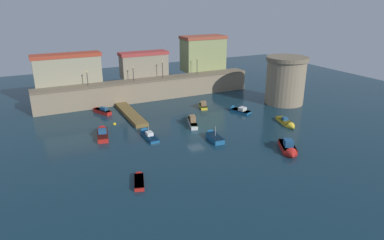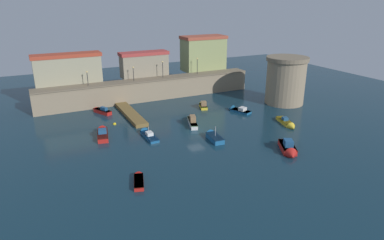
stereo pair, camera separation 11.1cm
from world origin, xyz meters
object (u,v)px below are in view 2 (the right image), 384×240
Objects in this scene: quay_lamp_1 at (133,71)px; moored_boat_2 at (101,111)px; moored_boat_7 at (147,134)px; moored_boat_9 at (103,133)px; moored_boat_1 at (213,136)px; quay_lamp_2 at (163,67)px; moored_boat_5 at (288,123)px; moored_boat_0 at (289,149)px; quay_lamp_3 at (197,63)px; moored_boat_6 at (203,105)px; quay_lamp_0 at (87,76)px; moored_boat_3 at (139,179)px; moored_boat_8 at (237,110)px; fortress_tower at (286,80)px; moored_boat_4 at (192,121)px; mooring_buoy_0 at (115,124)px.

quay_lamp_1 is 11.51m from moored_boat_2.
moored_boat_9 is at bearing 62.94° from moored_boat_7.
quay_lamp_2 is at bearing 2.19° from moored_boat_1.
moored_boat_5 is (13.15, -26.28, -6.68)m from quay_lamp_2.
quay_lamp_2 is 0.55× the size of moored_boat_9.
moored_boat_2 is at bearing -117.47° from moored_boat_0.
quay_lamp_3 is 12.98m from moored_boat_6.
quay_lamp_0 is 16.20m from quay_lamp_2.
moored_boat_3 is (-14.80, -7.67, -0.14)m from moored_boat_1.
moored_boat_7 is 1.20× the size of moored_boat_8.
moored_boat_9 is at bearing 70.17° from moored_boat_8.
fortress_tower reaches higher than moored_boat_3.
quay_lamp_0 is 0.50× the size of moored_boat_0.
moored_boat_7 is at bearing 140.96° from moored_boat_6.
moored_boat_4 is 1.02× the size of moored_boat_9.
moored_boat_1 is 0.96× the size of moored_boat_8.
quay_lamp_1 reaches higher than moored_boat_3.
fortress_tower is at bearing -22.18° from quay_lamp_0.
quay_lamp_2 is 0.98× the size of quay_lamp_3.
mooring_buoy_0 is at bearing -110.78° from moored_boat_0.
moored_boat_7 reaches higher than moored_boat_2.
fortress_tower is 32.14m from quay_lamp_1.
moored_boat_5 is (7.51, 8.90, -0.23)m from moored_boat_0.
quay_lamp_1 reaches higher than moored_boat_1.
quay_lamp_0 is 9.52m from quay_lamp_1.
moored_boat_9 is at bearing 65.58° from moored_boat_1.
moored_boat_3 is 30.57m from moored_boat_5.
quay_lamp_2 reaches higher than quay_lamp_1.
quay_lamp_0 is at bearing 14.43° from moored_boat_7.
moored_boat_1 is (-23.25, -10.49, -4.56)m from fortress_tower.
moored_boat_8 is (20.17, 4.17, 0.02)m from moored_boat_7.
moored_boat_7 is at bearing 118.96° from moored_boat_4.
quay_lamp_1 is at bearing 151.39° from fortress_tower.
moored_boat_3 is 21.30m from moored_boat_4.
quay_lamp_1 is 23.38m from moored_boat_8.
moored_boat_8 is at bearing -140.48° from moored_boat_2.
moored_boat_8 is at bearing -31.65° from quay_lamp_0.
fortress_tower is at bearing -82.74° from moored_boat_7.
moored_boat_3 is 0.75× the size of moored_boat_5.
moored_boat_4 is at bearing -25.14° from mooring_buoy_0.
moored_boat_6 is 0.83× the size of moored_boat_8.
moored_boat_7 is 0.96× the size of moored_boat_9.
moored_boat_2 is at bearing 38.52° from moored_boat_1.
moored_boat_1 is 16.63m from moored_boat_6.
fortress_tower is at bearing -59.66° from moored_boat_1.
moored_boat_3 is 21.32m from mooring_buoy_0.
moored_boat_9 is (-6.53, 3.22, 0.20)m from moored_boat_7.
moored_boat_6 reaches higher than moored_boat_2.
quay_lamp_1 reaches higher than moored_boat_7.
quay_lamp_2 is 26.75m from moored_boat_1.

